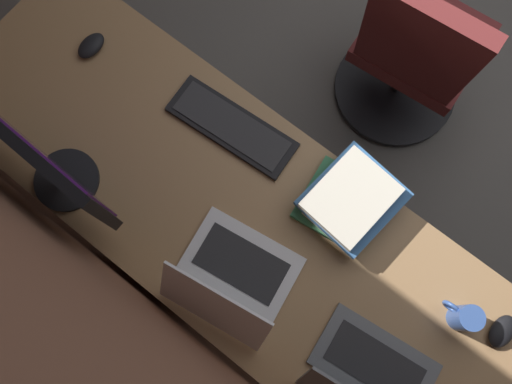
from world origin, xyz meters
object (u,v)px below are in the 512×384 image
(office_chair, at_px, (413,57))
(monitor_primary, at_px, (37,157))
(drawer_pedestal, at_px, (213,223))
(laptop_left, at_px, (231,281))
(mouse_spare, at_px, (91,46))
(laptop_leftmost, at_px, (369,381))
(coffee_mug, at_px, (464,317))
(keyboard_main, at_px, (232,127))
(book_stack_near, at_px, (349,200))
(mouse_main, at_px, (502,331))

(office_chair, bearing_deg, monitor_primary, 63.43)
(drawer_pedestal, xyz_separation_m, laptop_left, (-0.22, 0.14, 0.43))
(drawer_pedestal, height_order, monitor_primary, monitor_primary)
(laptop_left, height_order, mouse_spare, laptop_left)
(laptop_leftmost, relative_size, coffee_mug, 3.19)
(laptop_left, bearing_deg, office_chair, -89.76)
(laptop_leftmost, bearing_deg, laptop_left, 2.43)
(office_chair, bearing_deg, laptop_leftmost, 113.49)
(drawer_pedestal, relative_size, keyboard_main, 1.62)
(drawer_pedestal, distance_m, monitor_primary, 0.75)
(monitor_primary, xyz_separation_m, mouse_spare, (0.24, -0.38, -0.22))
(laptop_leftmost, distance_m, coffee_mug, 0.32)
(book_stack_near, xyz_separation_m, office_chair, (0.13, -0.71, -0.33))
(laptop_leftmost, relative_size, office_chair, 0.37)
(laptop_left, xyz_separation_m, mouse_spare, (0.83, -0.31, -0.03))
(monitor_primary, relative_size, book_stack_near, 1.80)
(laptop_leftmost, distance_m, mouse_spare, 1.33)
(keyboard_main, distance_m, office_chair, 0.84)
(coffee_mug, bearing_deg, laptop_left, 29.19)
(keyboard_main, xyz_separation_m, book_stack_near, (-0.43, -0.02, 0.04))
(coffee_mug, xyz_separation_m, office_chair, (0.58, -0.78, -0.33))
(laptop_left, bearing_deg, keyboard_main, -51.57)
(laptop_left, xyz_separation_m, book_stack_near, (-0.13, -0.40, 0.00))
(laptop_left, relative_size, mouse_spare, 3.52)
(mouse_spare, bearing_deg, coffee_mug, -179.50)
(mouse_spare, bearing_deg, drawer_pedestal, 164.31)
(monitor_primary, relative_size, mouse_spare, 4.99)
(monitor_primary, bearing_deg, laptop_leftmost, -175.26)
(laptop_left, xyz_separation_m, mouse_main, (-0.70, -0.37, -0.03))
(mouse_spare, height_order, book_stack_near, book_stack_near)
(mouse_main, distance_m, coffee_mug, 0.13)
(keyboard_main, relative_size, mouse_main, 4.13)
(laptop_leftmost, height_order, mouse_main, laptop_leftmost)
(mouse_spare, relative_size, coffee_mug, 0.92)
(coffee_mug, height_order, office_chair, office_chair)
(office_chair, bearing_deg, mouse_spare, 43.76)
(monitor_primary, bearing_deg, laptop_left, -173.45)
(keyboard_main, relative_size, book_stack_near, 1.49)
(monitor_primary, relative_size, office_chair, 0.53)
(mouse_main, height_order, mouse_spare, same)
(book_stack_near, bearing_deg, mouse_main, 176.75)
(coffee_mug, bearing_deg, monitor_primary, 18.49)
(drawer_pedestal, xyz_separation_m, mouse_spare, (0.61, -0.17, 0.40))
(mouse_main, height_order, office_chair, office_chair)
(laptop_leftmost, height_order, mouse_spare, laptop_leftmost)
(laptop_left, height_order, mouse_main, laptop_left)
(monitor_primary, relative_size, laptop_leftmost, 1.44)
(drawer_pedestal, relative_size, laptop_leftmost, 1.92)
(laptop_leftmost, bearing_deg, monitor_primary, 4.74)
(mouse_main, height_order, book_stack_near, book_stack_near)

